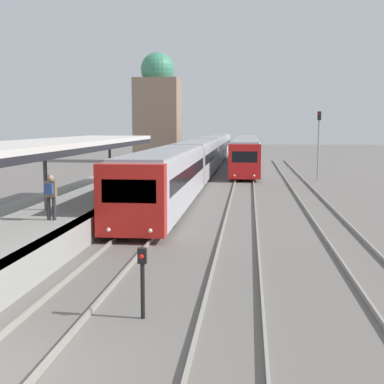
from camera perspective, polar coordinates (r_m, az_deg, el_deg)
The scene contains 10 objects.
ground_plane at distance 10.70m, azimuth -19.83°, elevation -17.86°, with size 240.00×240.00×0.00m, color slate.
track_platform_line at distance 10.67m, azimuth -19.85°, elevation -17.49°, with size 1.51×120.00×0.15m.
track_middle_line at distance 9.72m, azimuth 3.68°, elevation -19.59°, with size 1.51×120.00×0.15m.
platform_canopy at distance 22.42m, azimuth -15.38°, elevation 4.94°, with size 4.00×25.38×2.80m.
person_on_platform at distance 20.02m, azimuth -14.86°, elevation -0.15°, with size 0.40×0.40×1.66m.
train_near at distance 53.79m, azimuth 1.39°, elevation 4.22°, with size 2.66×68.64×3.14m.
train_far at distance 58.57m, azimuth 5.77°, elevation 4.41°, with size 2.56×33.60×3.12m.
signal_post_near at distance 12.44m, azimuth -5.31°, elevation -8.77°, with size 0.20×0.21×1.67m.
signal_mast_far at distance 44.75m, azimuth 13.36°, elevation 5.66°, with size 0.28×0.29×5.58m.
distant_domed_building at distance 65.80m, azimuth -3.66°, elevation 8.62°, with size 5.28×5.28×13.20m.
Camera 1 is at (4.40, -8.68, 4.44)m, focal length 50.00 mm.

